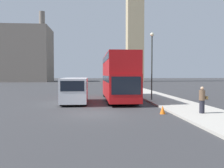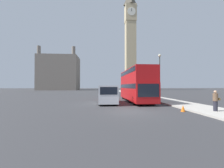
{
  "view_description": "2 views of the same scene",
  "coord_description": "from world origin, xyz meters",
  "px_view_note": "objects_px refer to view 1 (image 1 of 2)",
  "views": [
    {
      "loc": [
        -0.16,
        -16.25,
        2.58
      ],
      "look_at": [
        1.77,
        7.8,
        1.63
      ],
      "focal_mm": 40.0,
      "sensor_mm": 36.0,
      "label": 1
    },
    {
      "loc": [
        -2.63,
        -12.62,
        2.16
      ],
      "look_at": [
        -0.23,
        16.59,
        2.58
      ],
      "focal_mm": 24.0,
      "sensor_mm": 36.0,
      "label": 2
    }
  ],
  "objects_px": {
    "red_double_decker_bus": "(118,75)",
    "white_van": "(75,90)",
    "street_lamp": "(152,56)",
    "pedestrian": "(202,100)"
  },
  "relations": [
    {
      "from": "red_double_decker_bus",
      "to": "street_lamp",
      "type": "distance_m",
      "value": 3.75
    },
    {
      "from": "red_double_decker_bus",
      "to": "street_lamp",
      "type": "height_order",
      "value": "street_lamp"
    },
    {
      "from": "white_van",
      "to": "pedestrian",
      "type": "height_order",
      "value": "white_van"
    },
    {
      "from": "pedestrian",
      "to": "street_lamp",
      "type": "height_order",
      "value": "street_lamp"
    },
    {
      "from": "red_double_decker_bus",
      "to": "white_van",
      "type": "xyz_separation_m",
      "value": [
        -4.12,
        -2.24,
        -1.27
      ]
    },
    {
      "from": "pedestrian",
      "to": "street_lamp",
      "type": "relative_size",
      "value": 0.26
    },
    {
      "from": "pedestrian",
      "to": "street_lamp",
      "type": "xyz_separation_m",
      "value": [
        -1.17,
        8.36,
        3.29
      ]
    },
    {
      "from": "red_double_decker_bus",
      "to": "white_van",
      "type": "bearing_deg",
      "value": -151.5
    },
    {
      "from": "red_double_decker_bus",
      "to": "white_van",
      "type": "height_order",
      "value": "red_double_decker_bus"
    },
    {
      "from": "red_double_decker_bus",
      "to": "pedestrian",
      "type": "xyz_separation_m",
      "value": [
        4.24,
        -9.55,
        -1.5
      ]
    }
  ]
}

